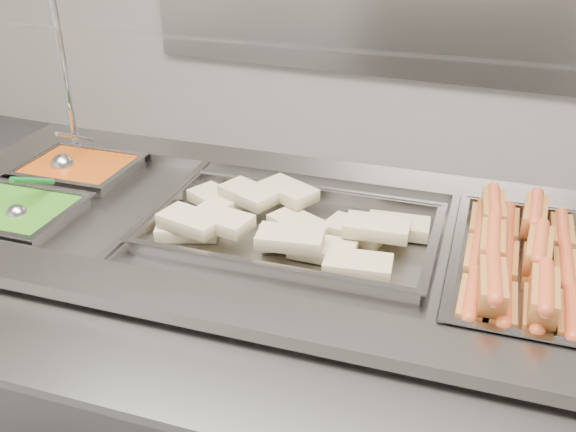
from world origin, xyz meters
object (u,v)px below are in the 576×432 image
(pan_wraps, at_px, (292,234))
(ladle, at_px, (63,164))
(steam_counter, at_px, (271,362))
(serving_spoon, at_px, (20,208))
(sneeze_guard, at_px, (296,53))
(pan_hotdogs, at_px, (532,279))

(pan_wraps, relative_size, ladle, 3.54)
(steam_counter, relative_size, serving_spoon, 10.48)
(serving_spoon, bearing_deg, steam_counter, 16.99)
(steam_counter, relative_size, sneeze_guard, 1.16)
(pan_hotdogs, distance_m, serving_spoon, 1.19)
(ladle, bearing_deg, pan_wraps, -6.65)
(ladle, relative_size, serving_spoon, 1.08)
(sneeze_guard, height_order, pan_wraps, sneeze_guard)
(pan_hotdogs, distance_m, ladle, 1.25)
(steam_counter, relative_size, pan_hotdogs, 3.38)
(ladle, bearing_deg, steam_counter, -7.50)
(steam_counter, bearing_deg, pan_wraps, 3.29)
(pan_wraps, xyz_separation_m, serving_spoon, (-0.63, -0.18, 0.03))
(pan_hotdogs, bearing_deg, serving_spoon, -169.82)
(pan_wraps, distance_m, serving_spoon, 0.66)
(steam_counter, xyz_separation_m, serving_spoon, (-0.57, -0.18, 0.44))
(pan_wraps, distance_m, ladle, 0.72)
(steam_counter, xyz_separation_m, pan_hotdogs, (0.59, 0.03, 0.39))
(pan_hotdogs, relative_size, serving_spoon, 3.10)
(sneeze_guard, distance_m, serving_spoon, 0.76)
(sneeze_guard, xyz_separation_m, pan_wraps, (0.07, -0.20, -0.37))
(ladle, bearing_deg, pan_hotdogs, -2.40)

